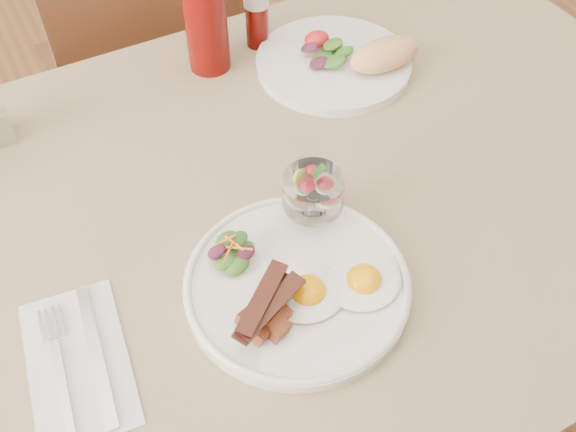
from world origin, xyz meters
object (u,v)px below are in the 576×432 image
(main_plate, at_px, (297,285))
(hot_sauce_bottle, at_px, (256,7))
(chair_far, at_px, (153,69))
(fruit_cup, at_px, (313,192))
(second_plate, at_px, (345,60))
(table, at_px, (294,230))
(ketchup_bottle, at_px, (205,15))

(main_plate, height_order, hot_sauce_bottle, hot_sauce_bottle)
(chair_far, relative_size, fruit_cup, 11.45)
(second_plate, bearing_deg, fruit_cup, -129.10)
(main_plate, distance_m, fruit_cup, 0.12)
(chair_far, distance_m, fruit_cup, 0.78)
(chair_far, relative_size, hot_sauce_bottle, 6.08)
(second_plate, bearing_deg, chair_far, 114.70)
(main_plate, bearing_deg, table, 62.17)
(ketchup_bottle, relative_size, hot_sauce_bottle, 1.35)
(main_plate, bearing_deg, hot_sauce_bottle, 68.59)
(second_plate, distance_m, ketchup_bottle, 0.24)
(table, bearing_deg, chair_far, 90.00)
(table, relative_size, chair_far, 1.43)
(main_plate, relative_size, second_plate, 1.06)
(hot_sauce_bottle, bearing_deg, table, -108.42)
(second_plate, xyz_separation_m, ketchup_bottle, (-0.20, 0.12, 0.08))
(fruit_cup, xyz_separation_m, ketchup_bottle, (0.02, 0.39, 0.04))
(second_plate, distance_m, hot_sauce_bottle, 0.17)
(table, distance_m, chair_far, 0.68)
(chair_far, relative_size, second_plate, 3.52)
(ketchup_bottle, xyz_separation_m, hot_sauce_bottle, (0.10, 0.02, -0.02))
(table, xyz_separation_m, fruit_cup, (-0.01, -0.06, 0.15))
(fruit_cup, bearing_deg, chair_far, 89.37)
(chair_far, distance_m, main_plate, 0.85)
(main_plate, xyz_separation_m, ketchup_bottle, (0.09, 0.47, 0.09))
(main_plate, xyz_separation_m, fruit_cup, (0.07, 0.08, 0.05))
(table, bearing_deg, fruit_cup, -97.18)
(chair_far, bearing_deg, second_plate, -65.30)
(chair_far, distance_m, hot_sauce_bottle, 0.46)
(fruit_cup, relative_size, second_plate, 0.31)
(chair_far, bearing_deg, hot_sauce_bottle, -70.84)
(main_plate, height_order, ketchup_bottle, ketchup_bottle)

